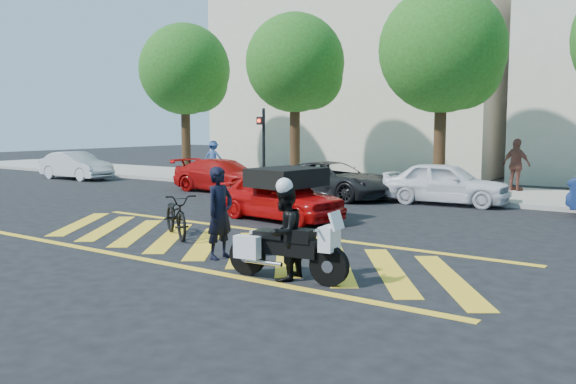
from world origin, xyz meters
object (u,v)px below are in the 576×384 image
Objects in this scene: parked_mid_right at (446,183)px; officer_bike at (220,213)px; parked_mid_left at (332,180)px; bicycle at (176,215)px; parked_far_left at (76,166)px; police_motorcycle at (285,249)px; red_convertible at (279,196)px; parked_left at (224,176)px; officer_moto at (284,233)px.

officer_bike is at bearing 170.41° from parked_mid_right.
bicycle is at bearing -167.31° from parked_mid_left.
officer_bike is 18.85m from parked_far_left.
parked_mid_left is at bearing 110.49° from police_motorcycle.
red_convertible reaches higher than parked_left.
parked_mid_right reaches higher than bicycle.
police_motorcycle is 13.38m from parked_left.
parked_left is (-5.25, 7.66, 0.11)m from bicycle.
officer_moto is at bearing -136.36° from red_convertible.
parked_left is (9.11, 0.00, -0.02)m from parked_far_left.
officer_moto is (-0.01, 0.00, 0.26)m from police_motorcycle.
parked_mid_left is (-3.17, 9.46, -0.25)m from officer_bike.
officer_moto is 6.33m from red_convertible.
red_convertible is at bearing 23.16° from officer_bike.
bicycle is (-2.31, 1.11, -0.38)m from officer_bike.
officer_bike is at bearing -119.38° from parked_far_left.
officer_moto is (4.27, -1.72, 0.28)m from bicycle.
bicycle is 0.45× the size of parked_left.
parked_left is (-5.74, 4.30, -0.03)m from red_convertible.
red_convertible is 15.46m from parked_far_left.
parked_mid_right is (-1.30, 10.78, -0.10)m from officer_moto.
parked_far_left reaches higher than parked_left.
parked_far_left is (-18.65, 9.38, 0.11)m from police_motorcycle.
officer_bike is 0.46× the size of parked_far_left.
officer_moto is 20.86m from parked_far_left.
parked_left is (-9.52, 9.38, -0.17)m from officer_moto.
officer_moto is 0.35× the size of parked_mid_left.
police_motorcycle is 0.55× the size of parked_mid_right.
bicycle is 1.23× the size of officer_moto.
officer_moto is at bearing -146.19° from parked_mid_left.
red_convertible is at bearing 120.24° from police_motorcycle.
officer_bike is at bearing -154.64° from parked_mid_left.
parked_far_left is at bearing 80.79° from red_convertible.
parked_mid_left is at bearing -88.73° from parked_far_left.
officer_bike is 2.59m from bicycle.
parked_left is at bearing 41.69° from officer_bike.
parked_far_left is 13.53m from parked_mid_left.
officer_bike reaches higher than officer_moto.
officer_bike reaches higher than bicycle.
red_convertible reaches higher than parked_far_left.
officer_moto reaches higher than parked_far_left.
police_motorcycle is at bearing -136.27° from red_convertible.
red_convertible is (-3.80, 5.08, 0.12)m from police_motorcycle.
officer_bike is 0.39× the size of parked_mid_left.
parked_far_left reaches higher than parked_mid_left.
parked_left is 4.45m from parked_mid_left.
red_convertible is 5.17m from parked_mid_left.
bicycle is 9.29m from parked_left.
parked_far_left reaches higher than police_motorcycle.
officer_bike is 2.05m from officer_moto.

